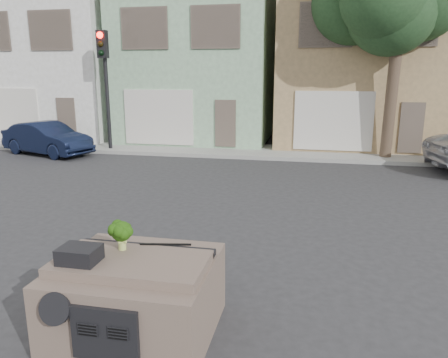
% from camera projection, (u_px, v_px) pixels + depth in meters
% --- Properties ---
extents(ground_plane, '(120.00, 120.00, 0.00)m').
position_uv_depth(ground_plane, '(197.00, 247.00, 8.74)').
color(ground_plane, '#303033').
rests_on(ground_plane, ground).
extents(sidewalk, '(40.00, 3.00, 0.15)m').
position_uv_depth(sidewalk, '(261.00, 152.00, 18.71)').
color(sidewalk, gray).
rests_on(sidewalk, ground).
extents(townhouse_white, '(7.20, 8.20, 7.55)m').
position_uv_depth(townhouse_white, '(70.00, 65.00, 23.78)').
color(townhouse_white, silver).
rests_on(townhouse_white, ground).
extents(townhouse_mint, '(7.20, 8.20, 7.55)m').
position_uv_depth(townhouse_mint, '(204.00, 64.00, 22.31)').
color(townhouse_mint, '#90BA93').
rests_on(townhouse_mint, ground).
extents(townhouse_tan, '(7.20, 8.20, 7.55)m').
position_uv_depth(townhouse_tan, '(356.00, 64.00, 20.84)').
color(townhouse_tan, '#A28459').
rests_on(townhouse_tan, ground).
extents(navy_sedan, '(4.40, 2.69, 1.37)m').
position_uv_depth(navy_sedan, '(49.00, 155.00, 18.44)').
color(navy_sedan, '#121B36').
rests_on(navy_sedan, ground).
extents(traffic_signal, '(0.40, 0.40, 5.10)m').
position_uv_depth(traffic_signal, '(106.00, 93.00, 18.44)').
color(traffic_signal, black).
rests_on(traffic_signal, ground).
extents(tree_near, '(4.40, 4.00, 8.50)m').
position_uv_depth(tree_near, '(396.00, 48.00, 16.06)').
color(tree_near, '#224121').
rests_on(tree_near, ground).
extents(car_dashboard, '(2.00, 1.80, 1.12)m').
position_uv_depth(car_dashboard, '(137.00, 294.00, 5.75)').
color(car_dashboard, brown).
rests_on(car_dashboard, ground).
extents(instrument_hump, '(0.48, 0.38, 0.20)m').
position_uv_depth(instrument_hump, '(79.00, 254.00, 5.38)').
color(instrument_hump, black).
rests_on(instrument_hump, car_dashboard).
extents(wiper_arm, '(0.69, 0.15, 0.02)m').
position_uv_depth(wiper_arm, '(166.00, 244.00, 5.92)').
color(wiper_arm, black).
rests_on(wiper_arm, car_dashboard).
extents(broccoli, '(0.45, 0.45, 0.40)m').
position_uv_depth(broccoli, '(122.00, 235.00, 5.73)').
color(broccoli, '#1A3B0A').
rests_on(broccoli, car_dashboard).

